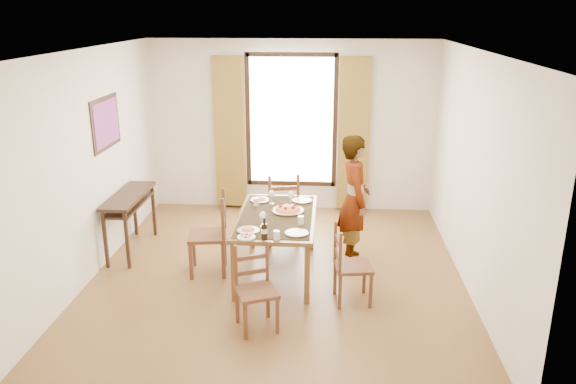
# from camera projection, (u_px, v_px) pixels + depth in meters

# --- Properties ---
(ground) EXTENTS (5.00, 5.00, 0.00)m
(ground) POSITION_uv_depth(u_px,v_px,m) (278.00, 275.00, 6.93)
(ground) COLOR #553B1A
(ground) RESTS_ON ground
(room_shell) EXTENTS (4.60, 5.10, 2.74)m
(room_shell) POSITION_uv_depth(u_px,v_px,m) (277.00, 151.00, 6.58)
(room_shell) COLOR beige
(room_shell) RESTS_ON ground
(console_table) EXTENTS (0.38, 1.20, 0.80)m
(console_table) POSITION_uv_depth(u_px,v_px,m) (129.00, 203.00, 7.43)
(console_table) COLOR #301E10
(console_table) RESTS_ON ground
(dining_table) EXTENTS (0.93, 1.62, 0.76)m
(dining_table) POSITION_uv_depth(u_px,v_px,m) (277.00, 221.00, 6.79)
(dining_table) COLOR brown
(dining_table) RESTS_ON ground
(chair_west) EXTENTS (0.52, 0.52, 1.03)m
(chair_west) POSITION_uv_depth(u_px,v_px,m) (211.00, 236.00, 6.87)
(chair_west) COLOR brown
(chair_west) RESTS_ON ground
(chair_north) EXTENTS (0.55, 0.55, 1.02)m
(chair_north) POSITION_uv_depth(u_px,v_px,m) (282.00, 210.00, 7.79)
(chair_north) COLOR brown
(chair_north) RESTS_ON ground
(chair_south) EXTENTS (0.51, 0.51, 0.87)m
(chair_south) POSITION_uv_depth(u_px,v_px,m) (256.00, 291.00, 5.69)
(chair_south) COLOR brown
(chair_south) RESTS_ON ground
(chair_east) EXTENTS (0.45, 0.45, 0.89)m
(chair_east) POSITION_uv_depth(u_px,v_px,m) (350.00, 267.00, 6.19)
(chair_east) COLOR brown
(chair_east) RESTS_ON ground
(man) EXTENTS (0.73, 0.59, 1.66)m
(man) POSITION_uv_depth(u_px,v_px,m) (354.00, 200.00, 7.10)
(man) COLOR #919399
(man) RESTS_ON ground
(plate_sw) EXTENTS (0.27, 0.27, 0.05)m
(plate_sw) POSITION_uv_depth(u_px,v_px,m) (248.00, 229.00, 6.27)
(plate_sw) COLOR silver
(plate_sw) RESTS_ON dining_table
(plate_se) EXTENTS (0.27, 0.27, 0.05)m
(plate_se) POSITION_uv_depth(u_px,v_px,m) (297.00, 232.00, 6.21)
(plate_se) COLOR silver
(plate_se) RESTS_ON dining_table
(plate_nw) EXTENTS (0.27, 0.27, 0.05)m
(plate_nw) POSITION_uv_depth(u_px,v_px,m) (260.00, 199.00, 7.27)
(plate_nw) COLOR silver
(plate_nw) RESTS_ON dining_table
(plate_ne) EXTENTS (0.27, 0.27, 0.05)m
(plate_ne) POSITION_uv_depth(u_px,v_px,m) (302.00, 199.00, 7.26)
(plate_ne) COLOR silver
(plate_ne) RESTS_ON dining_table
(pasta_platter) EXTENTS (0.40, 0.40, 0.10)m
(pasta_platter) POSITION_uv_depth(u_px,v_px,m) (288.00, 208.00, 6.87)
(pasta_platter) COLOR red
(pasta_platter) RESTS_ON dining_table
(caprese_plate) EXTENTS (0.20, 0.20, 0.04)m
(caprese_plate) POSITION_uv_depth(u_px,v_px,m) (246.00, 236.00, 6.10)
(caprese_plate) COLOR silver
(caprese_plate) RESTS_ON dining_table
(wine_glass_a) EXTENTS (0.08, 0.08, 0.18)m
(wine_glass_a) POSITION_uv_depth(u_px,v_px,m) (263.00, 219.00, 6.39)
(wine_glass_a) COLOR white
(wine_glass_a) RESTS_ON dining_table
(wine_glass_b) EXTENTS (0.08, 0.08, 0.18)m
(wine_glass_b) POSITION_uv_depth(u_px,v_px,m) (291.00, 198.00, 7.10)
(wine_glass_b) COLOR white
(wine_glass_b) RESTS_ON dining_table
(wine_glass_c) EXTENTS (0.08, 0.08, 0.18)m
(wine_glass_c) POSITION_uv_depth(u_px,v_px,m) (272.00, 197.00, 7.14)
(wine_glass_c) COLOR white
(wine_glass_c) RESTS_ON dining_table
(tumbler_a) EXTENTS (0.07, 0.07, 0.10)m
(tumbler_a) POSITION_uv_depth(u_px,v_px,m) (301.00, 220.00, 6.47)
(tumbler_a) COLOR silver
(tumbler_a) RESTS_ON dining_table
(tumbler_b) EXTENTS (0.07, 0.07, 0.10)m
(tumbler_b) POSITION_uv_depth(u_px,v_px,m) (256.00, 202.00, 7.09)
(tumbler_b) COLOR silver
(tumbler_b) RESTS_ON dining_table
(tumbler_c) EXTENTS (0.07, 0.07, 0.10)m
(tumbler_c) POSITION_uv_depth(u_px,v_px,m) (277.00, 235.00, 6.05)
(tumbler_c) COLOR silver
(tumbler_c) RESTS_ON dining_table
(wine_bottle) EXTENTS (0.07, 0.07, 0.25)m
(wine_bottle) POSITION_uv_depth(u_px,v_px,m) (264.00, 229.00, 6.03)
(wine_bottle) COLOR black
(wine_bottle) RESTS_ON dining_table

